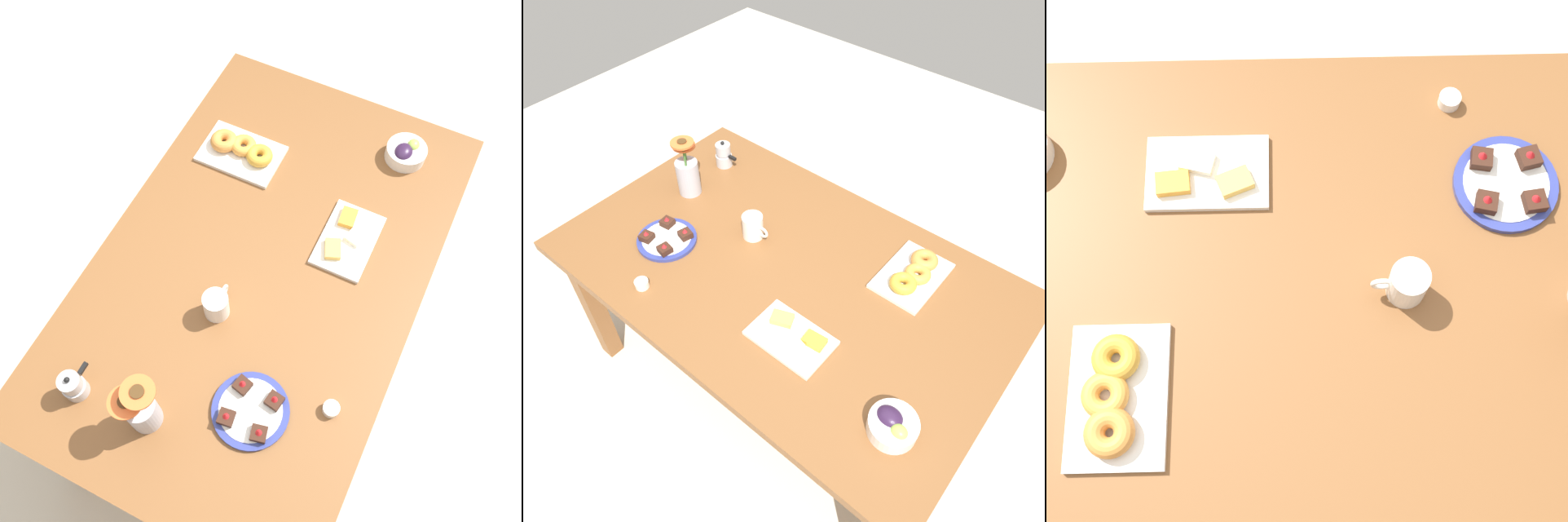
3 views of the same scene
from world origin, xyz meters
TOP-DOWN VIEW (x-y plane):
  - ground_plane at (0.00, 0.00)m, footprint 6.00×6.00m
  - dining_table at (0.00, 0.00)m, footprint 1.60×1.00m
  - coffee_mug at (-0.19, 0.05)m, footprint 0.11×0.08m
  - grape_bowl at (0.61, -0.27)m, footprint 0.14×0.14m
  - cheese_platter at (0.21, -0.21)m, footprint 0.26×0.17m
  - croissant_platter at (0.37, 0.26)m, footprint 0.19×0.28m
  - jam_cup_honey at (-0.32, -0.38)m, footprint 0.05×0.05m
  - dessert_plate at (-0.42, -0.17)m, footprint 0.22×0.22m
  - flower_vase at (-0.57, 0.08)m, footprint 0.12×0.12m
  - moka_pot at (-0.59, 0.30)m, footprint 0.11×0.07m

SIDE VIEW (x-z plane):
  - ground_plane at x=0.00m, z-range 0.00..0.00m
  - dining_table at x=0.00m, z-range 0.28..1.02m
  - cheese_platter at x=0.21m, z-range 0.73..0.77m
  - dessert_plate at x=-0.42m, z-range 0.72..0.78m
  - jam_cup_honey at x=-0.32m, z-range 0.74..0.77m
  - croissant_platter at x=0.37m, z-range 0.73..0.79m
  - grape_bowl at x=0.61m, z-range 0.74..0.80m
  - coffee_mug at x=-0.19m, z-range 0.74..0.84m
  - moka_pot at x=-0.59m, z-range 0.73..0.85m
  - flower_vase at x=-0.57m, z-range 0.70..0.96m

